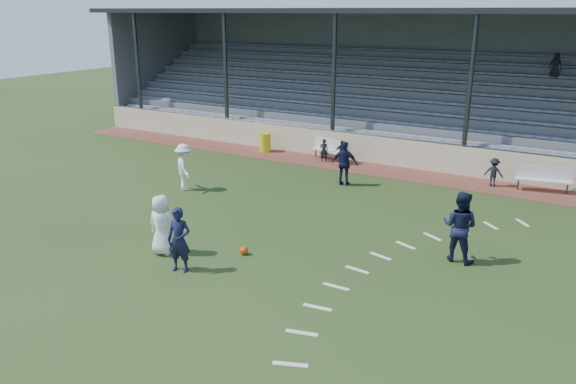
# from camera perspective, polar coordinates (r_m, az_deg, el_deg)

# --- Properties ---
(ground) EXTENTS (90.00, 90.00, 0.00)m
(ground) POSITION_cam_1_polar(r_m,az_deg,el_deg) (15.43, -4.74, -7.09)
(ground) COLOR #273B18
(ground) RESTS_ON ground
(cinder_track) EXTENTS (34.00, 2.00, 0.02)m
(cinder_track) POSITION_cam_1_polar(r_m,az_deg,el_deg) (24.22, 9.63, 2.14)
(cinder_track) COLOR brown
(cinder_track) RESTS_ON ground
(retaining_wall) EXTENTS (34.00, 0.18, 1.20)m
(retaining_wall) POSITION_cam_1_polar(r_m,az_deg,el_deg) (25.03, 10.58, 4.00)
(retaining_wall) COLOR beige
(retaining_wall) RESTS_ON ground
(bench_left) EXTENTS (2.03, 1.02, 0.95)m
(bench_left) POSITION_cam_1_polar(r_m,az_deg,el_deg) (25.54, 4.35, 4.50)
(bench_left) COLOR silver
(bench_left) RESTS_ON cinder_track
(bench_right) EXTENTS (2.04, 0.87, 0.95)m
(bench_right) POSITION_cam_1_polar(r_m,az_deg,el_deg) (23.12, 24.57, 1.45)
(bench_right) COLOR silver
(bench_right) RESTS_ON cinder_track
(trash_bin) EXTENTS (0.55, 0.55, 0.88)m
(trash_bin) POSITION_cam_1_polar(r_m,az_deg,el_deg) (27.11, -2.34, 5.07)
(trash_bin) COLOR gold
(trash_bin) RESTS_ON cinder_track
(football) EXTENTS (0.24, 0.24, 0.24)m
(football) POSITION_cam_1_polar(r_m,az_deg,el_deg) (15.82, -4.51, -5.94)
(football) COLOR #C6480B
(football) RESTS_ON ground
(player_white_lead) EXTENTS (0.91, 0.66, 1.72)m
(player_white_lead) POSITION_cam_1_polar(r_m,az_deg,el_deg) (15.95, -12.70, -3.28)
(player_white_lead) COLOR white
(player_white_lead) RESTS_ON ground
(player_navy_lead) EXTENTS (0.73, 0.58, 1.74)m
(player_navy_lead) POSITION_cam_1_polar(r_m,az_deg,el_deg) (14.81, -11.00, -4.80)
(player_navy_lead) COLOR #121532
(player_navy_lead) RESTS_ON ground
(player_navy_mid) EXTENTS (1.03, 0.84, 1.97)m
(player_navy_mid) POSITION_cam_1_polar(r_m,az_deg,el_deg) (15.78, 17.05, -3.37)
(player_navy_mid) COLOR #121532
(player_navy_mid) RESTS_ON ground
(player_white_wing) EXTENTS (1.31, 1.23, 1.77)m
(player_white_wing) POSITION_cam_1_polar(r_m,az_deg,el_deg) (21.51, -10.51, 2.50)
(player_white_wing) COLOR white
(player_white_wing) RESTS_ON ground
(player_navy_wing) EXTENTS (1.07, 0.58, 1.73)m
(player_navy_wing) POSITION_cam_1_polar(r_m,az_deg,el_deg) (21.83, 5.79, 2.89)
(player_navy_wing) COLOR #121532
(player_navy_wing) RESTS_ON ground
(sub_left_near) EXTENTS (0.44, 0.36, 1.03)m
(sub_left_near) POSITION_cam_1_polar(r_m,az_deg,el_deg) (25.29, 3.66, 4.27)
(sub_left_near) COLOR black
(sub_left_near) RESTS_ON cinder_track
(sub_left_far) EXTENTS (0.65, 0.32, 1.07)m
(sub_left_far) POSITION_cam_1_polar(r_m,az_deg,el_deg) (24.84, 5.50, 4.02)
(sub_left_far) COLOR black
(sub_left_far) RESTS_ON cinder_track
(sub_right) EXTENTS (0.74, 0.46, 1.11)m
(sub_right) POSITION_cam_1_polar(r_m,az_deg,el_deg) (23.03, 20.18, 1.90)
(sub_right) COLOR black
(sub_right) RESTS_ON cinder_track
(grandstand) EXTENTS (34.60, 9.00, 6.61)m
(grandstand) POSITION_cam_1_polar(r_m,az_deg,el_deg) (29.12, 14.03, 8.94)
(grandstand) COLOR slate
(grandstand) RESTS_ON ground
(penalty_arc) EXTENTS (3.89, 14.63, 0.01)m
(penalty_arc) POSITION_cam_1_polar(r_m,az_deg,el_deg) (13.70, 9.78, -10.69)
(penalty_arc) COLOR silver
(penalty_arc) RESTS_ON ground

